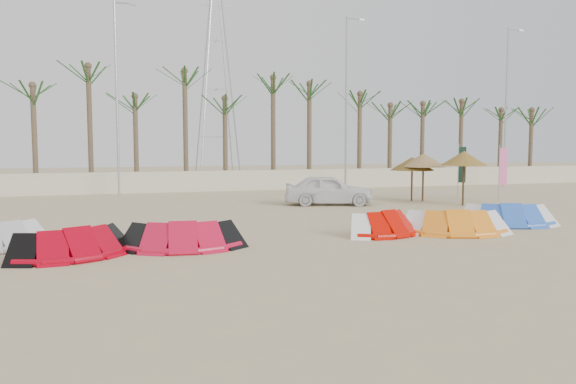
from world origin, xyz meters
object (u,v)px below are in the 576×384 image
object	(u,v)px
kite_orange	(450,221)
parasol_mid	(464,158)
kite_red_right	(383,222)
kite_red_mid	(182,233)
kite_red_left	(75,241)
parasol_right	(423,160)
car	(329,190)
kite_blue	(503,213)
parasol_left	(412,164)

from	to	relation	value
kite_orange	parasol_mid	size ratio (longest dim) A/B	1.45
kite_red_right	kite_red_mid	bearing A→B (deg)	-175.53
kite_red_left	parasol_right	size ratio (longest dim) A/B	1.51
kite_orange	kite_red_mid	bearing A→B (deg)	-178.98
kite_red_left	car	xyz separation A→B (m)	(11.13, 9.82, 0.33)
kite_red_mid	kite_orange	distance (m)	9.18
kite_orange	kite_blue	xyz separation A→B (m)	(2.99, 1.12, -0.00)
kite_orange	parasol_right	distance (m)	10.59
parasol_mid	parasol_left	bearing A→B (deg)	117.67
kite_red_left	car	world-z (taller)	car
parasol_mid	car	distance (m)	6.79
kite_red_mid	kite_orange	xyz separation A→B (m)	(9.17, 0.16, 0.00)
parasol_mid	parasol_right	xyz separation A→B (m)	(-0.88, 2.34, -0.15)
kite_orange	kite_blue	world-z (taller)	same
kite_red_mid	parasol_right	size ratio (longest dim) A/B	1.43
car	parasol_right	bearing A→B (deg)	-71.45
parasol_right	car	world-z (taller)	parasol_right
kite_red_mid	car	xyz separation A→B (m)	(8.19, 9.45, 0.33)
kite_red_right	parasol_left	world-z (taller)	parasol_left
car	parasol_mid	bearing A→B (deg)	-92.47
parasol_left	parasol_mid	size ratio (longest dim) A/B	0.87
kite_red_mid	parasol_left	world-z (taller)	parasol_left
parasol_left	parasol_right	size ratio (longest dim) A/B	0.92
kite_red_left	parasol_mid	size ratio (longest dim) A/B	1.43
kite_red_mid	kite_red_right	size ratio (longest dim) A/B	1.13
kite_red_right	kite_blue	xyz separation A→B (m)	(5.38, 0.75, 0.00)
kite_orange	parasol_left	world-z (taller)	parasol_left
kite_red_left	kite_blue	world-z (taller)	same
kite_red_left	parasol_right	bearing A→B (deg)	31.27
parasol_right	kite_orange	bearing A→B (deg)	-114.80
kite_blue	parasol_mid	xyz separation A→B (m)	(2.27, 6.02, 1.91)
parasol_left	parasol_right	world-z (taller)	parasol_right
kite_red_mid	car	world-z (taller)	car
parasol_right	kite_blue	bearing A→B (deg)	-99.42
parasol_left	kite_orange	bearing A→B (deg)	-111.69
kite_orange	kite_red_right	bearing A→B (deg)	171.24
kite_red_left	kite_orange	distance (m)	12.12
kite_blue	kite_red_right	bearing A→B (deg)	-172.05
kite_red_right	parasol_right	distance (m)	11.49
kite_blue	kite_orange	bearing A→B (deg)	-159.50
kite_red_mid	kite_red_right	world-z (taller)	same
kite_red_left	parasol_left	world-z (taller)	parasol_left
kite_red_right	car	size ratio (longest dim) A/B	0.73
kite_red_left	kite_red_mid	xyz separation A→B (m)	(2.94, 0.37, 0.00)
kite_red_mid	parasol_left	size ratio (longest dim) A/B	1.55
kite_red_left	kite_red_right	size ratio (longest dim) A/B	1.19
kite_red_left	kite_blue	size ratio (longest dim) A/B	1.00
kite_blue	kite_red_left	bearing A→B (deg)	-173.75
kite_red_mid	parasol_mid	xyz separation A→B (m)	(14.44, 7.31, 1.91)
parasol_left	car	world-z (taller)	parasol_left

